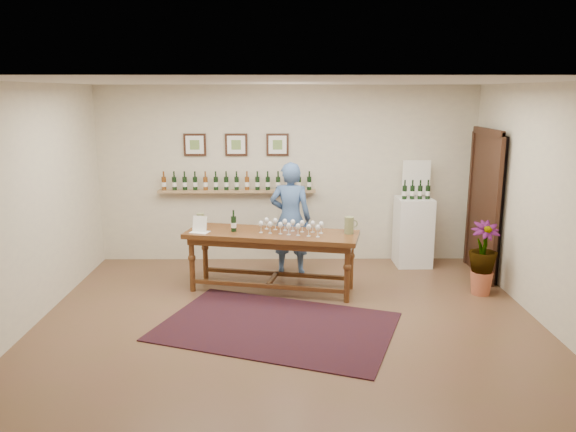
{
  "coord_description": "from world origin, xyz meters",
  "views": [
    {
      "loc": [
        -0.06,
        -6.38,
        2.69
      ],
      "look_at": [
        0.0,
        0.8,
        1.1
      ],
      "focal_mm": 35.0,
      "sensor_mm": 36.0,
      "label": 1
    }
  ],
  "objects_px": {
    "tasting_table": "(272,241)",
    "person": "(290,218)",
    "potted_plant": "(483,258)",
    "display_pedestal": "(413,232)"
  },
  "relations": [
    {
      "from": "display_pedestal",
      "to": "person",
      "type": "relative_size",
      "value": 0.64
    },
    {
      "from": "tasting_table",
      "to": "person",
      "type": "distance_m",
      "value": 0.82
    },
    {
      "from": "display_pedestal",
      "to": "potted_plant",
      "type": "xyz_separation_m",
      "value": [
        0.64,
        -1.35,
        -0.03
      ]
    },
    {
      "from": "display_pedestal",
      "to": "potted_plant",
      "type": "bearing_deg",
      "value": -64.74
    },
    {
      "from": "tasting_table",
      "to": "potted_plant",
      "type": "distance_m",
      "value": 2.85
    },
    {
      "from": "tasting_table",
      "to": "potted_plant",
      "type": "relative_size",
      "value": 2.81
    },
    {
      "from": "display_pedestal",
      "to": "person",
      "type": "xyz_separation_m",
      "value": [
        -1.94,
        -0.4,
        0.31
      ]
    },
    {
      "from": "tasting_table",
      "to": "display_pedestal",
      "type": "xyz_separation_m",
      "value": [
        2.2,
        1.16,
        -0.16
      ]
    },
    {
      "from": "potted_plant",
      "to": "person",
      "type": "distance_m",
      "value": 2.77
    },
    {
      "from": "tasting_table",
      "to": "potted_plant",
      "type": "height_order",
      "value": "potted_plant"
    }
  ]
}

